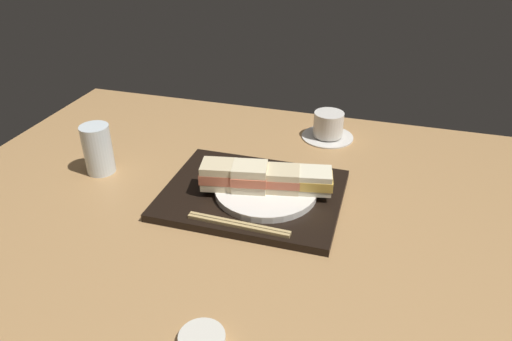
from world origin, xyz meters
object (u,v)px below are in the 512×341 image
object	(u,v)px
sandwich_plate	(266,190)
chopsticks_pair	(238,225)
sandwich_inner_far	(282,179)
sandwich_inner_near	(250,176)
coffee_cup	(328,127)
small_sauce_dish	(202,339)
sandwich_farmost	(314,180)
drinking_glass	(98,149)
sandwich_nearmost	(219,175)

from	to	relation	value
sandwich_plate	chopsticks_pair	bearing A→B (deg)	-99.09
sandwich_inner_far	sandwich_inner_near	bearing A→B (deg)	-168.17
chopsticks_pair	coffee_cup	world-z (taller)	coffee_cup
sandwich_plate	sandwich_inner_far	world-z (taller)	sandwich_inner_far
sandwich_inner_near	small_sauce_dish	size ratio (longest dim) A/B	1.20
sandwich_farmost	drinking_glass	bearing A→B (deg)	-178.45
sandwich_inner_far	drinking_glass	xyz separation A→B (cm)	(-44.46, 0.00, 0.38)
sandwich_farmost	chopsticks_pair	bearing A→B (deg)	-128.81
sandwich_farmost	sandwich_nearmost	bearing A→B (deg)	-168.17
drinking_glass	small_sauce_dish	size ratio (longest dim) A/B	1.68
sandwich_plate	sandwich_farmost	world-z (taller)	sandwich_farmost
chopsticks_pair	drinking_glass	distance (cm)	41.55
sandwich_inner_far	drinking_glass	distance (cm)	44.46
sandwich_farmost	small_sauce_dish	xyz separation A→B (cm)	(-8.87, -41.36, -4.78)
sandwich_inner_near	sandwich_nearmost	bearing A→B (deg)	-168.17
sandwich_nearmost	chopsticks_pair	bearing A→B (deg)	-53.72
drinking_glass	sandwich_inner_far	bearing A→B (deg)	-0.00
sandwich_nearmost	coffee_cup	distance (cm)	40.63
sandwich_nearmost	sandwich_farmost	world-z (taller)	sandwich_nearmost
sandwich_farmost	drinking_glass	world-z (taller)	drinking_glass
chopsticks_pair	small_sauce_dish	distance (cm)	26.70
chopsticks_pair	coffee_cup	size ratio (longest dim) A/B	1.50
chopsticks_pair	sandwich_inner_near	bearing A→B (deg)	95.93
sandwich_inner_far	sandwich_plate	bearing A→B (deg)	-168.17
sandwich_inner_near	sandwich_inner_far	world-z (taller)	sandwich_inner_near
sandwich_plate	small_sauce_dish	xyz separation A→B (cm)	(1.03, -39.28, -1.77)
sandwich_nearmost	sandwich_plate	bearing A→B (deg)	11.83
sandwich_farmost	sandwich_inner_near	bearing A→B (deg)	-168.17
chopsticks_pair	drinking_glass	bearing A→B (deg)	160.98
sandwich_nearmost	sandwich_inner_near	distance (cm)	6.75
sandwich_inner_near	drinking_glass	bearing A→B (deg)	177.90
coffee_cup	drinking_glass	xyz separation A→B (cm)	(-49.20, -33.58, 2.74)
coffee_cup	drinking_glass	distance (cm)	59.63
sandwich_inner_near	chopsticks_pair	xyz separation A→B (cm)	(1.26, -12.10, -3.92)
sandwich_inner_near	chopsticks_pair	size ratio (longest dim) A/B	0.41
sandwich_inner_near	coffee_cup	world-z (taller)	sandwich_inner_near
sandwich_plate	sandwich_farmost	distance (cm)	10.56
sandwich_nearmost	small_sauce_dish	xyz separation A→B (cm)	(10.94, -37.20, -5.23)
sandwich_inner_near	chopsticks_pair	distance (cm)	12.78
sandwich_inner_near	drinking_glass	xyz separation A→B (cm)	(-37.86, 1.39, -0.07)
small_sauce_dish	drinking_glass	bearing A→B (deg)	136.55
coffee_cup	drinking_glass	bearing A→B (deg)	-145.68
sandwich_nearmost	chopsticks_pair	xyz separation A→B (cm)	(7.86, -10.71, -3.86)
sandwich_inner_near	small_sauce_dish	xyz separation A→B (cm)	(4.34, -38.59, -5.30)
sandwich_nearmost	sandwich_inner_far	xyz separation A→B (cm)	(13.21, 2.77, -0.38)
coffee_cup	drinking_glass	size ratio (longest dim) A/B	1.18
sandwich_nearmost	sandwich_inner_near	size ratio (longest dim) A/B	1.02
sandwich_nearmost	drinking_glass	xyz separation A→B (cm)	(-31.25, 2.77, -0.01)
coffee_cup	small_sauce_dish	distance (cm)	73.93
sandwich_plate	coffee_cup	distance (cm)	35.21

